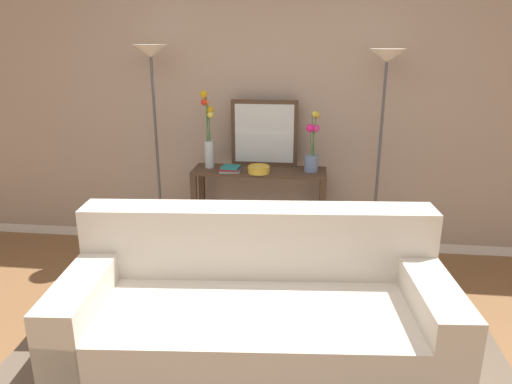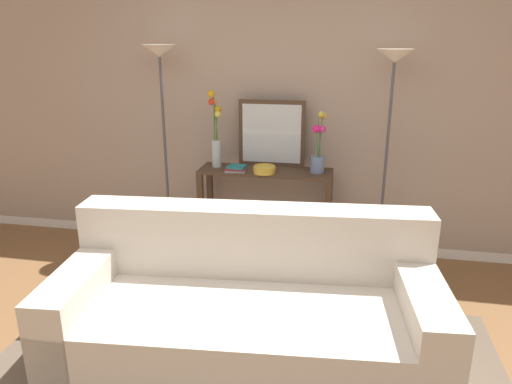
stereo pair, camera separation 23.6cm
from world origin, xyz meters
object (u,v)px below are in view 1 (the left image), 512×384
at_px(book_row_under_console, 227,249).
at_px(vase_short_flowers, 312,151).
at_px(fruit_bowl, 259,169).
at_px(wall_mirror, 264,133).
at_px(vase_tall_flowers, 208,133).
at_px(floor_lamp_left, 153,94).
at_px(book_stack, 230,169).
at_px(couch, 256,311).
at_px(console_table, 259,199).
at_px(floor_lamp_right, 384,100).

bearing_deg(book_row_under_console, vase_short_flowers, -0.30).
height_order(fruit_bowl, book_row_under_console, fruit_bowl).
bearing_deg(fruit_bowl, wall_mirror, 85.32).
distance_m(vase_short_flowers, fruit_bowl, 0.47).
xyz_separation_m(wall_mirror, vase_tall_flowers, (-0.47, -0.12, 0.01)).
relative_size(floor_lamp_left, wall_mirror, 3.18).
xyz_separation_m(floor_lamp_left, book_stack, (0.65, -0.03, -0.62)).
bearing_deg(vase_short_flowers, floor_lamp_left, -177.57).
height_order(wall_mirror, vase_tall_flowers, vase_tall_flowers).
xyz_separation_m(couch, book_row_under_console, (-0.44, 1.42, -0.25)).
distance_m(floor_lamp_left, vase_tall_flowers, 0.56).
distance_m(console_table, floor_lamp_right, 1.33).
height_order(wall_mirror, book_row_under_console, wall_mirror).
xyz_separation_m(fruit_bowl, book_row_under_console, (-0.31, 0.10, -0.80)).
bearing_deg(floor_lamp_right, book_row_under_console, 177.33).
distance_m(floor_lamp_right, book_row_under_console, 1.89).
relative_size(vase_tall_flowers, vase_short_flowers, 1.28).
bearing_deg(couch, fruit_bowl, 95.89).
bearing_deg(book_row_under_console, floor_lamp_left, -174.10).
bearing_deg(wall_mirror, floor_lamp_right, -11.71).
relative_size(couch, vase_short_flowers, 4.49).
relative_size(book_stack, book_row_under_console, 0.52).
height_order(couch, wall_mirror, wall_mirror).
bearing_deg(book_row_under_console, console_table, 0.00).
height_order(floor_lamp_left, book_row_under_console, floor_lamp_left).
relative_size(floor_lamp_right, vase_tall_flowers, 2.74).
distance_m(vase_tall_flowers, book_row_under_console, 1.08).
xyz_separation_m(vase_short_flowers, book_row_under_console, (-0.75, 0.00, -0.94)).
relative_size(console_table, floor_lamp_right, 0.63).
bearing_deg(vase_short_flowers, console_table, 179.50).
bearing_deg(couch, vase_short_flowers, 77.85).
height_order(couch, vase_short_flowers, vase_short_flowers).
bearing_deg(vase_tall_flowers, vase_short_flowers, -1.82).
height_order(couch, floor_lamp_right, floor_lamp_right).
bearing_deg(vase_tall_flowers, wall_mirror, 13.70).
height_order(vase_short_flowers, book_stack, vase_short_flowers).
bearing_deg(wall_mirror, couch, -85.75).
distance_m(floor_lamp_right, book_stack, 1.37).
bearing_deg(book_row_under_console, fruit_bowl, -18.40).
bearing_deg(floor_lamp_left, vase_tall_flowers, 10.98).
height_order(floor_lamp_left, wall_mirror, floor_lamp_left).
xyz_separation_m(vase_tall_flowers, vase_short_flowers, (0.89, -0.03, -0.12)).
xyz_separation_m(vase_tall_flowers, book_row_under_console, (0.15, -0.02, -1.07)).
bearing_deg(floor_lamp_left, wall_mirror, 12.40).
bearing_deg(book_row_under_console, couch, -72.64).
distance_m(console_table, vase_tall_flowers, 0.72).
bearing_deg(vase_tall_flowers, console_table, -3.14).
bearing_deg(wall_mirror, fruit_bowl, -94.68).
relative_size(floor_lamp_left, fruit_bowl, 9.88).
height_order(vase_short_flowers, book_row_under_console, vase_short_flowers).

